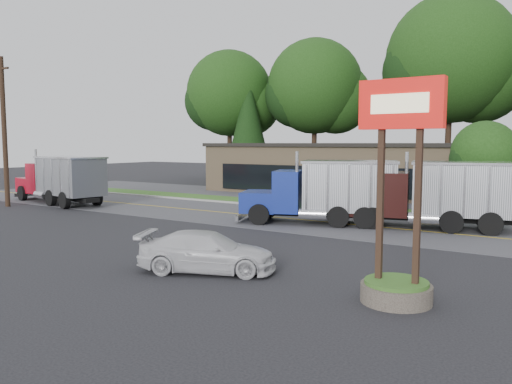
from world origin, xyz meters
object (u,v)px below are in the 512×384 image
at_px(dump_truck_red, 62,178).
at_px(dump_truck_maroon, 438,193).
at_px(utility_pole, 4,131).
at_px(rally_car, 207,252).
at_px(bilo_sign, 398,228).
at_px(dump_truck_blue, 328,190).

bearing_deg(dump_truck_red, dump_truck_maroon, -161.14).
bearing_deg(utility_pole, dump_truck_maroon, 13.81).
bearing_deg(dump_truck_red, rally_car, 166.39).
height_order(utility_pole, dump_truck_maroon, utility_pole).
distance_m(utility_pole, dump_truck_red, 4.78).
xyz_separation_m(utility_pole, dump_truck_red, (1.85, 2.95, -3.28)).
height_order(dump_truck_maroon, rally_car, dump_truck_maroon).
bearing_deg(utility_pole, bilo_sign, -11.89).
bearing_deg(bilo_sign, dump_truck_maroon, 98.31).
height_order(dump_truck_red, rally_car, dump_truck_red).
distance_m(utility_pole, dump_truck_maroon, 27.66).
distance_m(dump_truck_maroon, rally_car, 13.56).
bearing_deg(utility_pole, dump_truck_red, 57.94).
height_order(dump_truck_red, dump_truck_blue, same).
relative_size(utility_pole, rally_car, 2.17).
relative_size(bilo_sign, dump_truck_maroon, 0.71).
relative_size(bilo_sign, dump_truck_red, 0.60).
distance_m(bilo_sign, dump_truck_red, 28.12).
height_order(bilo_sign, dump_truck_blue, bilo_sign).
relative_size(dump_truck_red, dump_truck_blue, 1.16).
height_order(dump_truck_blue, rally_car, dump_truck_blue).
bearing_deg(bilo_sign, utility_pole, 168.11).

